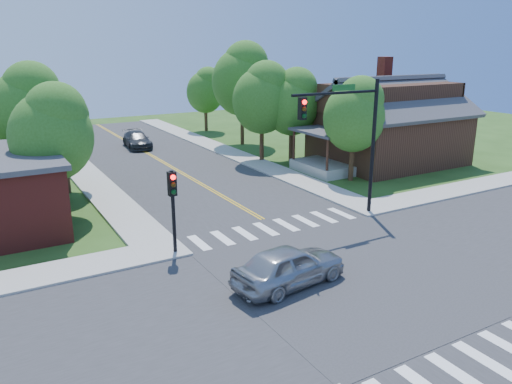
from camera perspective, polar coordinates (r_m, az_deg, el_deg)
ground at (r=20.65m, az=11.60°, el=-9.27°), size 100.00×100.00×0.00m
road_ns at (r=20.64m, az=11.60°, el=-9.22°), size 10.00×90.00×0.04m
road_ew at (r=20.64m, az=11.60°, el=-9.21°), size 90.00×10.00×0.04m
intersection_patch at (r=20.65m, az=11.60°, el=-9.27°), size 10.20×10.20×0.06m
sidewalk_ne at (r=41.94m, az=13.74°, el=3.93°), size 40.00×40.00×0.14m
crosswalk_north at (r=25.19m, az=2.30°, el=-4.00°), size 8.85×2.00×0.01m
crosswalk_south at (r=17.13m, az=25.90°, el=-16.31°), size 8.85×2.00×0.01m
centerline at (r=20.63m, az=11.60°, el=-9.16°), size 0.30×90.00×0.01m
signal_mast_ne at (r=25.74m, az=10.62°, el=7.26°), size 5.30×0.42×7.20m
signal_pole_nw at (r=21.46m, az=-9.49°, el=-0.52°), size 0.34×0.42×3.80m
house_ne at (r=39.77m, az=14.88°, el=7.96°), size 13.05×8.80×7.11m
tree_e_a at (r=33.63m, az=11.32°, el=8.87°), size 4.11×3.91×6.99m
tree_e_b at (r=38.85m, az=4.27°, el=10.41°), size 4.28×4.07×7.28m
tree_e_c at (r=45.58m, az=-1.50°, el=12.98°), size 5.44×5.17×9.26m
tree_e_d at (r=53.41m, az=-5.73°, el=11.62°), size 3.94×3.74×6.70m
tree_w_a at (r=27.66m, az=-22.20°, el=6.57°), size 4.19×3.98×7.13m
tree_w_b at (r=34.36m, az=-24.48°, el=8.95°), size 4.68×4.45×7.96m
tree_w_c at (r=41.65m, az=-24.80°, el=9.33°), size 4.26×4.04×7.24m
tree_w_d at (r=50.83m, az=-26.08°, el=9.62°), size 3.79×3.60×6.44m
tree_house at (r=38.69m, az=0.82°, el=10.91°), size 4.57×4.34×7.77m
tree_bldg at (r=32.30m, az=-21.19°, el=6.84°), size 3.64×3.46×6.19m
car_silver at (r=19.11m, az=3.81°, el=-8.50°), size 3.11×5.15×1.59m
car_dgrey at (r=45.76m, az=-13.43°, el=5.77°), size 2.77×5.11×1.39m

